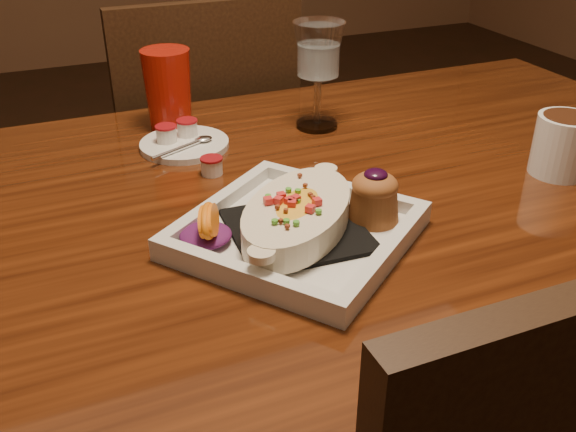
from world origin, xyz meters
name	(u,v)px	position (x,y,z in m)	size (l,w,h in m)	color
table	(311,250)	(0.00, 0.00, 0.65)	(1.50, 0.90, 0.75)	#5F280D
chair_far	(202,172)	(0.00, 0.63, 0.51)	(0.42, 0.42, 0.93)	black
plate	(304,220)	(-0.06, -0.11, 0.78)	(0.37, 0.37, 0.08)	silver
coffee_mug	(565,143)	(0.38, -0.08, 0.80)	(0.12, 0.09, 0.09)	silver
goblet	(318,56)	(0.12, 0.24, 0.88)	(0.09, 0.09, 0.19)	silver
saucer	(183,142)	(-0.13, 0.24, 0.76)	(0.15, 0.15, 0.10)	silver
creamer_loose	(212,166)	(-0.12, 0.12, 0.76)	(0.04, 0.04, 0.03)	white
red_tumbler	(168,90)	(-0.13, 0.33, 0.82)	(0.08, 0.08, 0.14)	#A6170B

